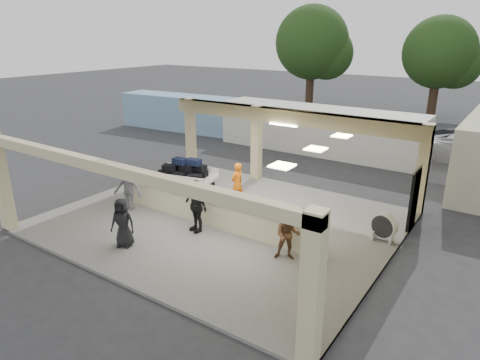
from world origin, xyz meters
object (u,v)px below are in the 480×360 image
Objects in this scene: baggage_counter at (213,212)px; luggage_cart at (184,174)px; car_dark at (464,143)px; drum_fan at (384,226)px; passenger_c at (127,188)px; passenger_a at (288,235)px; passenger_b at (196,206)px; baggage_handler at (237,184)px; container_blue at (182,112)px; container_white at (318,130)px; car_white_a at (474,151)px; passenger_d at (123,223)px.

baggage_counter is 2.90× the size of luggage_cart.
car_dark reaches higher than baggage_counter.
car_dark reaches higher than drum_fan.
car_dark is (9.51, 16.39, -0.30)m from passenger_c.
passenger_c is (-6.92, -0.08, 0.11)m from passenger_a.
baggage_counter is 0.91m from passenger_b.
luggage_cart is 2.70m from baggage_handler.
container_white is at bearing -6.18° from container_blue.
baggage_handler is at bearing -165.40° from drum_fan.
car_white_a is at bearing 14.77° from container_white.
baggage_handler is 4.26m from passenger_c.
car_white_a is 8.21m from container_white.
luggage_cart is 2.95× the size of drum_fan.
passenger_d is 0.14× the size of container_white.
car_white_a is at bearing 37.49° from passenger_c.
container_blue is at bearing 147.22° from passenger_b.
drum_fan is 0.10× the size of container_blue.
baggage_handler is 2.88m from passenger_b.
luggage_cart reaches higher than car_dark.
passenger_c is at bearing -112.30° from luggage_cart.
drum_fan is at bearing 99.54° from baggage_handler.
baggage_handler is 15.17m from container_blue.
drum_fan is 5.86m from baggage_handler.
passenger_b is 0.20× the size of container_blue.
car_dark is (7.33, 18.53, -0.20)m from passenger_d.
drum_fan is 3.56m from passenger_a.
passenger_c reaches higher than passenger_d.
luggage_cart reaches higher than drum_fan.
drum_fan is 0.53× the size of passenger_c.
container_white reaches higher than container_blue.
passenger_a is at bearing 62.15° from baggage_handler.
passenger_a is at bearing -68.89° from container_white.
passenger_b reaches higher than baggage_counter.
passenger_b is 3.39m from passenger_c.
passenger_d is at bearing -83.92° from luggage_cart.
container_white is at bearing 155.99° from car_dark.
car_white_a is (1.22, 11.48, 0.15)m from drum_fan.
container_blue is (-17.95, -3.70, 0.51)m from car_dark.
passenger_c is 3.06m from passenger_d.
passenger_c is at bearing 156.00° from passenger_a.
car_white_a is (3.29, 14.37, -0.13)m from passenger_a.
baggage_handler is (2.69, 0.12, 0.06)m from luggage_cart.
baggage_handler is 9.58m from container_white.
car_dark is (-0.70, 1.94, -0.05)m from car_white_a.
car_dark is at bearing 26.90° from car_white_a.
container_blue reaches higher than luggage_cart.
container_white reaches higher than passenger_c.
passenger_b is 1.15× the size of passenger_d.
container_blue is (-17.43, 9.72, 0.60)m from drum_fan.
luggage_cart is at bearing 132.73° from passenger_a.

